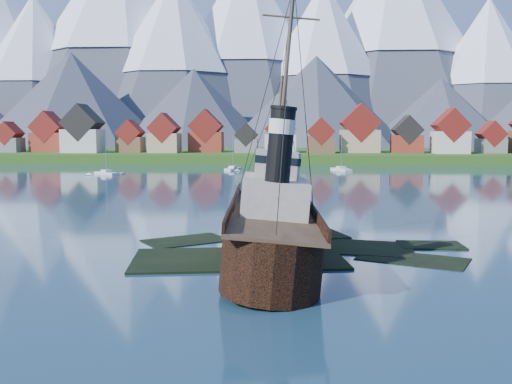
# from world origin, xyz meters

# --- Properties ---
(ground) EXTENTS (1400.00, 1400.00, 0.00)m
(ground) POSITION_xyz_m (0.00, 0.00, 0.00)
(ground) COLOR #1B384C
(ground) RESTS_ON ground
(shoal) EXTENTS (31.71, 21.24, 1.14)m
(shoal) POSITION_xyz_m (1.78, 2.15, -0.35)
(shoal) COLOR black
(shoal) RESTS_ON ground
(shore_bank) EXTENTS (600.00, 80.00, 3.20)m
(shore_bank) POSITION_xyz_m (0.00, 170.00, 0.00)
(shore_bank) COLOR #264A15
(shore_bank) RESTS_ON ground
(seawall) EXTENTS (600.00, 2.50, 2.00)m
(seawall) POSITION_xyz_m (0.00, 132.00, 0.00)
(seawall) COLOR #3F3D38
(seawall) RESTS_ON ground
(town) EXTENTS (250.96, 16.69, 17.30)m
(town) POSITION_xyz_m (-33.12, 152.18, 8.99)
(town) COLOR maroon
(town) RESTS_ON ground
(mountains) EXTENTS (965.00, 340.00, 205.00)m
(mountains) POSITION_xyz_m (-0.79, 481.26, 89.34)
(mountains) COLOR #2D333D
(mountains) RESTS_ON ground
(tugboat_wreck) EXTENTS (6.85, 29.52, 23.39)m
(tugboat_wreck) POSITION_xyz_m (-0.44, -1.37, 2.94)
(tugboat_wreck) COLOR black
(tugboat_wreck) RESTS_ON ground
(sailboat_c) EXTENTS (7.34, 6.36, 10.07)m
(sailboat_c) POSITION_xyz_m (-44.28, 88.99, 0.23)
(sailboat_c) COLOR silver
(sailboat_c) RESTS_ON ground
(sailboat_e) EXTENTS (5.34, 8.93, 10.15)m
(sailboat_e) POSITION_xyz_m (15.27, 105.61, 0.22)
(sailboat_e) COLOR silver
(sailboat_e) RESTS_ON ground
(sailboat_f) EXTENTS (4.19, 7.82, 10.31)m
(sailboat_f) POSITION_xyz_m (-14.30, 106.17, 0.24)
(sailboat_f) COLOR silver
(sailboat_f) RESTS_ON ground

